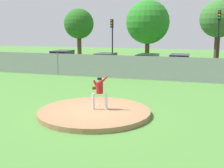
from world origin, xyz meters
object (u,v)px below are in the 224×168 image
Objects in this scene: traffic_light_near at (112,34)px; traffic_light_far at (218,30)px; parked_car_navy at (147,64)px; parked_car_red at (63,60)px; baseball at (99,105)px; traffic_cone_orange at (222,74)px; pitcher_youth at (99,90)px; parked_car_teal at (106,62)px; parked_car_burgundy at (179,64)px.

traffic_light_far is (10.92, -0.10, 0.45)m from traffic_light_near.
parked_car_navy is 0.99× the size of parked_car_red.
traffic_cone_orange is at bearing 62.60° from baseball.
traffic_light_far is at bearing 93.61° from traffic_cone_orange.
traffic_light_far reaches higher than pitcher_youth.
baseball is 0.02× the size of parked_car_navy.
parked_car_teal is 0.90× the size of parked_car_navy.
baseball is at bearing -89.57° from parked_car_navy.
parked_car_teal is 10.59m from traffic_cone_orange.
parked_car_teal is at bearing -80.60° from traffic_light_near.
traffic_cone_orange is (15.40, -1.43, -0.58)m from parked_car_red.
traffic_light_far is (-0.32, 5.14, 3.58)m from traffic_cone_orange.
traffic_light_near is at bearing 99.40° from parked_car_teal.
traffic_light_near is 0.87× the size of traffic_light_far.
parked_car_burgundy is at bearing 10.38° from parked_car_navy.
parked_car_red is at bearing 179.97° from parked_car_burgundy.
traffic_cone_orange reaches higher than baseball.
pitcher_youth is 0.28× the size of traffic_light_far.
traffic_light_near is (-4.77, 4.34, 2.59)m from parked_car_navy.
pitcher_youth is 0.38× the size of parked_car_burgundy.
parked_car_navy is 6.56m from traffic_cone_orange.
pitcher_youth is 0.39× the size of parked_car_teal.
parked_car_red is (-11.78, 0.01, 0.04)m from parked_car_burgundy.
traffic_light_far reaches higher than parked_car_burgundy.
traffic_light_near is at bearing 137.70° from parked_car_navy.
parked_car_burgundy is 0.92× the size of parked_car_navy.
traffic_light_near is (-7.63, 3.82, 2.59)m from parked_car_burgundy.
parked_car_navy reaches higher than baseball.
parked_car_red is at bearing 176.60° from parked_car_navy.
parked_car_navy is at bearing 91.59° from pitcher_youth.
traffic_light_near reaches higher than parked_car_navy.
traffic_light_far reaches higher than parked_car_red.
pitcher_youth reaches higher than baseball.
parked_car_navy is 8.46× the size of traffic_cone_orange.
parked_car_red is 8.54× the size of traffic_cone_orange.
parked_car_burgundy is 5.83m from traffic_light_far.
traffic_light_far is at bearing 34.60° from parked_car_navy.
parked_car_navy is 6.95m from traffic_light_near.
pitcher_youth is at bearing -107.69° from traffic_light_far.
parked_car_red is at bearing -166.16° from traffic_light_far.
pitcher_youth is 0.32× the size of traffic_light_near.
traffic_cone_orange is 0.10× the size of traffic_light_far.
parked_car_teal is at bearing 174.94° from traffic_cone_orange.
traffic_light_far is (6.15, 4.24, 3.04)m from parked_car_navy.
parked_car_burgundy is 0.86× the size of traffic_light_near.
parked_car_red is at bearing 174.18° from parked_car_teal.
parked_car_navy is (-2.86, -0.52, 0.00)m from parked_car_burgundy.
traffic_light_far is at bearing 70.87° from baseball.
baseball is 18.81m from traffic_light_far.
baseball is 18.47m from traffic_light_near.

